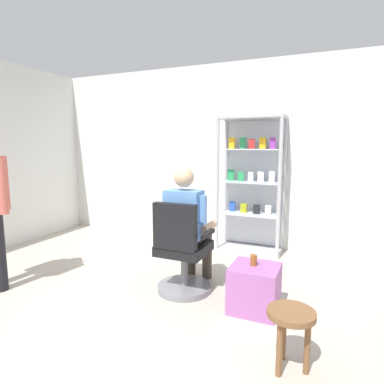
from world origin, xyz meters
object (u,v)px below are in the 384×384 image
at_px(office_chair, 182,256).
at_px(wooden_stool, 291,323).
at_px(storage_crate, 255,288).
at_px(seated_shopkeeper, 188,222).
at_px(display_cabinet_main, 252,183).
at_px(tea_glass, 254,260).

distance_m(office_chair, wooden_stool, 1.38).
bearing_deg(storage_crate, seated_shopkeeper, 164.07).
distance_m(display_cabinet_main, wooden_stool, 2.62).
height_order(office_chair, wooden_stool, office_chair).
xyz_separation_m(office_chair, storage_crate, (0.76, -0.05, -0.18)).
bearing_deg(office_chair, tea_glass, -2.68).
bearing_deg(office_chair, display_cabinet_main, 79.13).
relative_size(display_cabinet_main, tea_glass, 19.20).
bearing_deg(storage_crate, office_chair, 175.99).
height_order(seated_shopkeeper, wooden_stool, seated_shopkeeper).
height_order(seated_shopkeeper, tea_glass, seated_shopkeeper).
height_order(office_chair, seated_shopkeeper, seated_shopkeeper).
height_order(office_chair, tea_glass, office_chair).
distance_m(office_chair, tea_glass, 0.74).
height_order(display_cabinet_main, tea_glass, display_cabinet_main).
relative_size(seated_shopkeeper, tea_glass, 13.04).
bearing_deg(wooden_stool, storage_crate, 119.51).
relative_size(display_cabinet_main, seated_shopkeeper, 1.47).
distance_m(display_cabinet_main, seated_shopkeeper, 1.54).
distance_m(storage_crate, wooden_stool, 0.81).
relative_size(display_cabinet_main, wooden_stool, 4.51).
relative_size(storage_crate, wooden_stool, 1.02).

